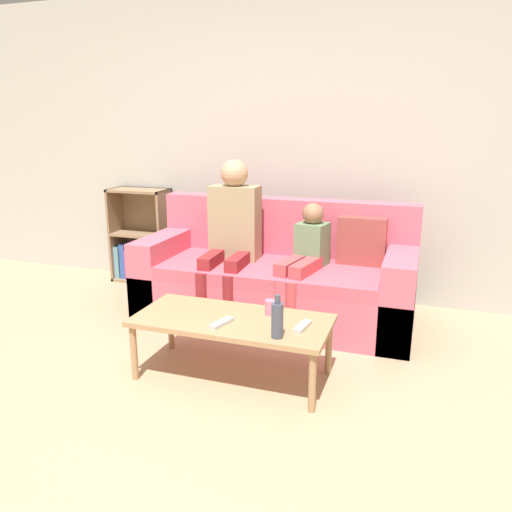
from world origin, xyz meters
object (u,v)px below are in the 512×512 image
object	(u,v)px
person_child	(303,260)
bottle	(277,320)
bookshelf	(142,246)
person_adult	(232,228)
tv_remote_0	(303,326)
tv_remote_1	(222,323)
cup_near	(271,307)
coffee_table	(232,324)
couch	(277,280)

from	to	relation	value
person_child	bottle	world-z (taller)	person_child
bookshelf	person_adult	world-z (taller)	person_adult
bottle	bookshelf	bearing A→B (deg)	137.75
tv_remote_0	bottle	bearing A→B (deg)	-113.53
tv_remote_0	bottle	distance (m)	0.21
tv_remote_1	cup_near	bearing A→B (deg)	65.59
cup_near	tv_remote_1	bearing A→B (deg)	-131.30
tv_remote_1	coffee_table	bearing A→B (deg)	97.32
tv_remote_0	bottle	xyz separation A→B (m)	(-0.10, -0.17, 0.09)
couch	bookshelf	xyz separation A→B (m)	(-1.51, 0.51, 0.04)
person_child	tv_remote_1	size ratio (longest dim) A/B	5.22
coffee_table	tv_remote_0	bearing A→B (deg)	-1.45
person_adult	tv_remote_1	world-z (taller)	person_adult
tv_remote_0	bookshelf	bearing A→B (deg)	149.63
couch	coffee_table	bearing A→B (deg)	-88.42
bottle	person_adult	bearing A→B (deg)	122.07
person_adult	cup_near	world-z (taller)	person_adult
person_adult	person_child	world-z (taller)	person_adult
tv_remote_1	bottle	world-z (taller)	bottle
person_adult	bottle	world-z (taller)	person_adult
person_adult	cup_near	distance (m)	1.03
person_child	couch	bearing A→B (deg)	160.58
couch	bottle	distance (m)	1.25
cup_near	bottle	xyz separation A→B (m)	(0.13, -0.31, 0.06)
bookshelf	bottle	world-z (taller)	bookshelf
cup_near	tv_remote_1	size ratio (longest dim) A/B	0.50
person_adult	person_child	size ratio (longest dim) A/B	1.33
coffee_table	person_adult	distance (m)	1.07
person_adult	tv_remote_1	distance (m)	1.15
couch	tv_remote_1	bearing A→B (deg)	-89.55
couch	tv_remote_0	size ratio (longest dim) A/B	11.97
cup_near	tv_remote_1	world-z (taller)	cup_near
person_adult	couch	bearing A→B (deg)	10.12
cup_near	bottle	bearing A→B (deg)	-66.61
couch	person_adult	distance (m)	0.54
tv_remote_1	bottle	bearing A→B (deg)	6.63
coffee_table	cup_near	bearing A→B (deg)	33.93
person_child	cup_near	bearing A→B (deg)	-79.83
bookshelf	coffee_table	bearing A→B (deg)	-44.66
coffee_table	tv_remote_1	bearing A→B (deg)	-99.57
bookshelf	tv_remote_0	xyz separation A→B (m)	(1.97, -1.53, 0.05)
bookshelf	tv_remote_1	bearing A→B (deg)	-47.06
couch	bottle	bearing A→B (deg)	-73.30
cup_near	coffee_table	bearing A→B (deg)	-146.07
tv_remote_1	bottle	distance (m)	0.37
person_child	cup_near	xyz separation A→B (m)	(-0.02, -0.74, -0.11)
tv_remote_0	coffee_table	bearing A→B (deg)	-173.92
tv_remote_1	couch	bearing A→B (deg)	107.35
couch	bookshelf	distance (m)	1.59
coffee_table	bottle	distance (m)	0.40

